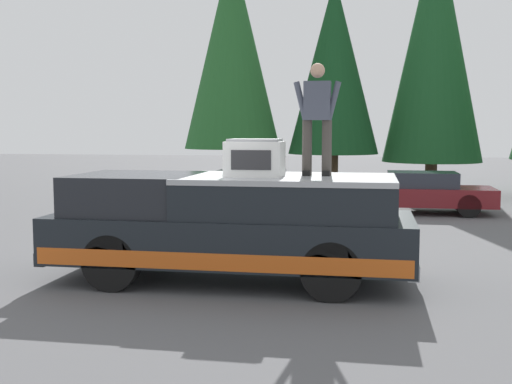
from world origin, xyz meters
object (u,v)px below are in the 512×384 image
Objects in this scene: person_on_truck_bed at (317,116)px; parked_car_white at (249,189)px; parked_car_maroon at (419,193)px; pickup_truck at (232,226)px; compressor_unit at (255,158)px.

person_on_truck_bed is 9.26m from parked_car_white.
parked_car_white is (0.08, 4.86, 0.00)m from parked_car_maroon.
parked_car_maroon is at bearing -21.47° from pickup_truck.
compressor_unit is at bearing -168.62° from parked_car_white.
person_on_truck_bed is at bearing -162.62° from parked_car_white.
pickup_truck reaches higher than parked_car_white.
compressor_unit is at bearing 161.06° from parked_car_maroon.
parked_car_maroon is (8.90, -3.06, -1.35)m from compressor_unit.
compressor_unit reaches higher than parked_car_white.
person_on_truck_bed reaches higher than compressor_unit.
parked_car_maroon is at bearing -18.94° from compressor_unit.
compressor_unit is 0.20× the size of parked_car_white.
parked_car_white is (8.63, 2.70, -1.97)m from person_on_truck_bed.
pickup_truck is 3.28× the size of person_on_truck_bed.
pickup_truck is 2.12m from person_on_truck_bed.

